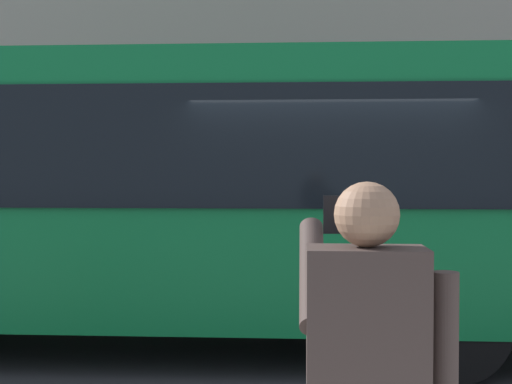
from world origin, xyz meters
TOP-DOWN VIEW (x-y plane):
  - ground_plane at (0.00, 0.00)m, footprint 60.00×60.00m
  - red_bus at (1.93, -0.28)m, footprint 9.05×2.54m

SIDE VIEW (x-z plane):
  - ground_plane at x=0.00m, z-range 0.00..0.00m
  - red_bus at x=1.93m, z-range 0.14..3.22m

